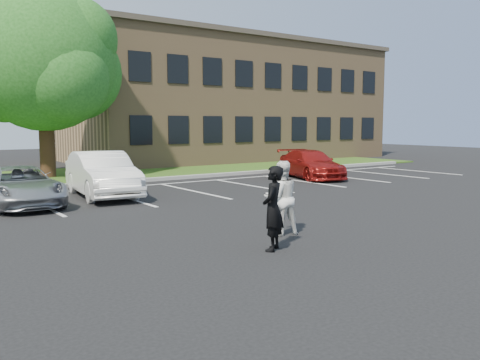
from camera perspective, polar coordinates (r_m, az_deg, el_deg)
name	(u,v)px	position (r m, az deg, el deg)	size (l,w,h in m)	color
ground_plane	(266,240)	(11.36, 2.95, -6.74)	(90.00, 90.00, 0.00)	black
curb	(86,184)	(21.92, -16.95, -0.44)	(40.00, 0.30, 0.15)	gray
grass_strip	(58,177)	(25.72, -19.80, 0.35)	(44.00, 8.00, 0.08)	#294A18
stall_lines	(149,191)	(19.63, -10.21, -1.24)	(34.00, 5.36, 0.01)	silver
office_building	(229,101)	(37.12, -1.25, 8.84)	(22.40, 10.40, 8.30)	#997851
tree	(45,63)	(25.64, -21.05, 12.18)	(7.80, 7.20, 8.80)	black
man_black_suit	(273,208)	(10.29, 3.72, -3.20)	(0.63, 0.41, 1.73)	black
man_white_shirt	(281,198)	(11.77, 4.65, -2.02)	(0.84, 0.65, 1.72)	white
car_silver_minivan	(21,186)	(17.26, -23.42, -0.65)	(2.06, 4.46, 1.24)	#9FA1A6
car_white_sedan	(102,174)	(18.51, -15.21, 0.64)	(1.68, 4.81, 1.59)	white
car_red_compact	(311,164)	(24.13, 7.95, 1.77)	(1.84, 4.52, 1.31)	maroon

